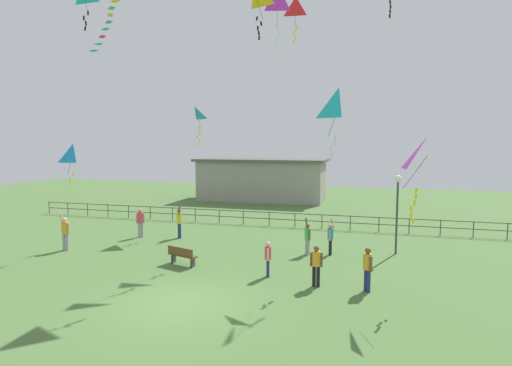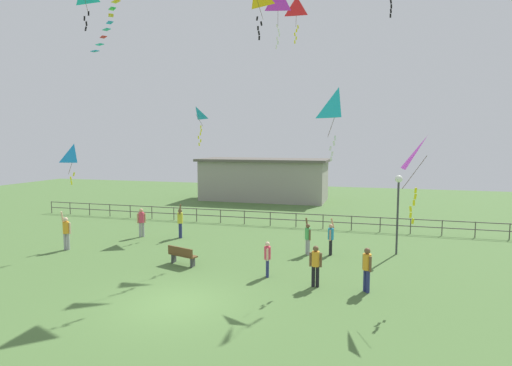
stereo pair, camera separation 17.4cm
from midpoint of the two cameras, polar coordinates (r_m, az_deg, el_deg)
name	(u,v)px [view 2 (the right image)]	position (r m, az deg, el deg)	size (l,w,h in m)	color
ground_plane	(177,303)	(15.34, -10.56, -15.99)	(80.00, 80.00, 0.00)	#4C7038
lamppost	(398,196)	(21.77, 19.22, -1.75)	(0.36, 0.36, 4.00)	#38383D
park_bench	(182,255)	(19.55, -9.91, -9.75)	(1.55, 0.86, 0.85)	brown
person_0	(367,267)	(16.38, 15.33, -11.07)	(0.34, 0.43, 1.70)	navy
person_1	(331,237)	(21.12, 10.50, -7.31)	(0.31, 0.48, 1.84)	black
person_2	(180,221)	(24.79, -10.22, -5.14)	(0.39, 0.49, 2.03)	navy
person_3	(141,221)	(25.56, -15.33, -5.02)	(0.42, 0.37, 1.71)	#99999E
person_4	(267,257)	(17.55, 1.88, -10.12)	(0.28, 0.44, 1.50)	navy
person_5	(308,237)	(21.01, 7.39, -7.33)	(0.34, 0.46, 1.84)	#99999E
person_6	(66,231)	(23.86, -24.51, -6.00)	(0.54, 0.32, 2.03)	#99999E
person_7	(316,263)	(16.53, 8.51, -10.89)	(0.49, 0.30, 1.63)	black
kite_3	(74,156)	(23.14, -23.55, 3.44)	(0.79, 0.98, 2.01)	#198CD1
kite_4	(196,116)	(26.72, -8.08, 9.19)	(1.13, 1.05, 2.41)	#198CD1
kite_5	(338,108)	(18.28, 11.55, 10.12)	(1.16, 1.33, 3.03)	#19B2B2
kite_6	(426,159)	(15.66, 22.69, 3.10)	(1.23, 0.92, 3.04)	#B22DB2
kite_7	(297,9)	(26.78, 5.82, 22.80)	(1.01, 0.54, 2.76)	red
kite_8	(278,1)	(24.48, 3.27, 23.72)	(1.08, 0.76, 3.41)	#B22DB2
waterfront_railing	(268,216)	(28.01, 1.81, -4.62)	(36.02, 0.06, 0.95)	#4C4742
pavilion_building	(264,179)	(40.20, 1.22, 0.53)	(12.47, 5.39, 4.02)	gray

